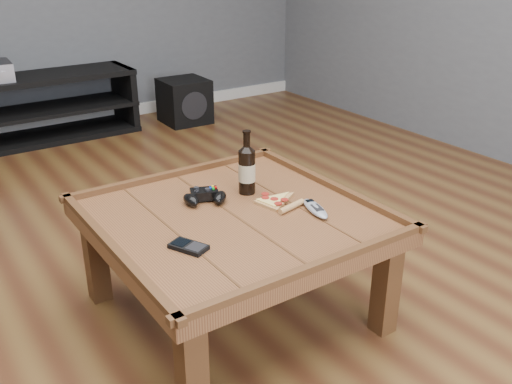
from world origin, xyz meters
TOP-DOWN VIEW (x-y plane):
  - ground at (0.00, 0.00)m, footprint 6.00×6.00m
  - baseboard at (0.00, 2.99)m, footprint 5.00×0.02m
  - coffee_table at (0.00, 0.00)m, footprint 1.03×1.03m
  - media_console at (0.00, 2.75)m, footprint 1.40×0.45m
  - beer_bottle at (0.16, 0.15)m, footprint 0.07×0.07m
  - game_controller at (-0.03, 0.16)m, footprint 0.18×0.16m
  - pizza_slice at (0.20, -0.01)m, footprint 0.20×0.27m
  - smartphone at (-0.27, -0.14)m, footprint 0.12×0.15m
  - remote_control at (0.28, -0.15)m, footprint 0.10×0.19m
  - subwoofer at (1.12, 2.55)m, footprint 0.37×0.38m

SIDE VIEW (x-z plane):
  - ground at x=0.00m, z-range 0.00..0.00m
  - baseboard at x=0.00m, z-range 0.00..0.10m
  - subwoofer at x=1.12m, z-range 0.00..0.36m
  - media_console at x=0.00m, z-range 0.00..0.50m
  - coffee_table at x=0.00m, z-range 0.15..0.63m
  - pizza_slice at x=0.20m, z-range 0.45..0.47m
  - smartphone at x=-0.27m, z-range 0.45..0.47m
  - remote_control at x=0.28m, z-range 0.45..0.48m
  - game_controller at x=-0.03m, z-range 0.45..0.50m
  - beer_bottle at x=0.16m, z-range 0.42..0.69m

